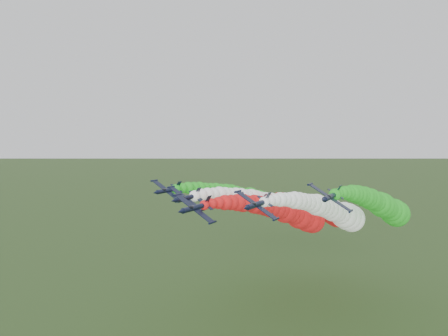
% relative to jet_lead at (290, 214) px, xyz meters
% --- Properties ---
extents(jet_lead, '(13.12, 67.46, 18.10)m').
position_rel_jet_lead_xyz_m(jet_lead, '(0.00, 0.00, 0.00)').
color(jet_lead, black).
rests_on(jet_lead, ground).
extents(jet_inner_left, '(13.17, 67.51, 18.15)m').
position_rel_jet_lead_xyz_m(jet_inner_left, '(-8.61, 8.13, 0.54)').
color(jet_inner_left, black).
rests_on(jet_inner_left, ground).
extents(jet_inner_right, '(13.35, 67.70, 18.34)m').
position_rel_jet_lead_xyz_m(jet_inner_right, '(10.65, 6.00, 0.41)').
color(jet_inner_right, black).
rests_on(jet_inner_right, ground).
extents(jet_outer_left, '(13.41, 67.76, 18.39)m').
position_rel_jet_lead_xyz_m(jet_outer_left, '(-18.08, 17.29, 0.20)').
color(jet_outer_left, black).
rests_on(jet_outer_left, ground).
extents(jet_outer_right, '(13.35, 67.70, 18.34)m').
position_rel_jet_lead_xyz_m(jet_outer_right, '(22.13, 12.44, 2.03)').
color(jet_outer_right, black).
rests_on(jet_outer_right, ground).
extents(jet_trail, '(13.39, 67.74, 18.38)m').
position_rel_jet_lead_xyz_m(jet_trail, '(1.37, 24.90, -2.46)').
color(jet_trail, black).
rests_on(jet_trail, ground).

